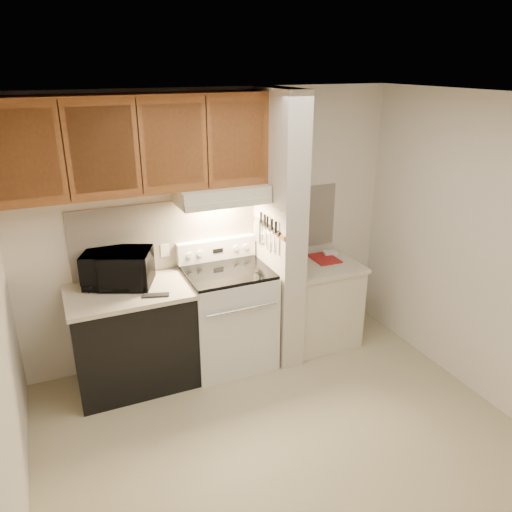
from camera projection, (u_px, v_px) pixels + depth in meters
floor at (282, 437)px, 3.85m from camera, size 3.60×3.60×0.00m
ceiling at (291, 98)px, 2.93m from camera, size 3.60×3.60×0.00m
wall_back at (214, 227)px, 4.67m from camera, size 3.60×2.50×0.02m
wall_right at (483, 252)px, 4.06m from camera, size 0.02×3.00×2.50m
backsplash at (214, 229)px, 4.66m from camera, size 2.60×0.02×0.63m
range_body at (228, 318)px, 4.66m from camera, size 0.76×0.65×0.92m
oven_window at (241, 330)px, 4.38m from camera, size 0.50×0.01×0.30m
oven_handle at (242, 309)px, 4.26m from camera, size 0.65×0.02×0.02m
cooktop at (227, 271)px, 4.49m from camera, size 0.74×0.64×0.03m
range_backguard at (217, 249)px, 4.69m from camera, size 0.76×0.08×0.20m
range_display at (218, 251)px, 4.65m from camera, size 0.10×0.01×0.04m
range_knob_left_outer at (189, 255)px, 4.55m from camera, size 0.05×0.02×0.05m
range_knob_left_inner at (200, 254)px, 4.59m from camera, size 0.05×0.02×0.05m
range_knob_right_inner at (236, 248)px, 4.72m from camera, size 0.05×0.02×0.05m
range_knob_right_outer at (246, 247)px, 4.76m from camera, size 0.05×0.02×0.05m
dishwasher_front at (134, 339)px, 4.35m from camera, size 1.00×0.63×0.87m
left_countertop at (129, 292)px, 4.19m from camera, size 1.04×0.67×0.04m
spoon_rest at (156, 295)px, 4.08m from camera, size 0.22×0.13×0.01m
teal_jar at (129, 274)px, 4.37m from camera, size 0.11×0.11×0.10m
outlet at (165, 250)px, 4.52m from camera, size 0.08×0.01×0.12m
microwave at (118, 268)px, 4.22m from camera, size 0.66×0.56×0.31m
partition_pillar at (279, 231)px, 4.56m from camera, size 0.22×0.70×2.50m
pillar_trim at (268, 228)px, 4.50m from camera, size 0.01×0.70×0.04m
knife_strip at (269, 227)px, 4.45m from camera, size 0.02×0.42×0.04m
knife_blade_a at (276, 244)px, 4.34m from camera, size 0.01×0.03×0.16m
knife_handle_a at (276, 227)px, 4.29m from camera, size 0.02×0.02×0.10m
knife_blade_b at (272, 242)px, 4.42m from camera, size 0.01×0.04×0.18m
knife_handle_b at (272, 224)px, 4.36m from camera, size 0.02×0.02×0.10m
knife_blade_c at (268, 240)px, 4.49m from camera, size 0.01×0.04×0.20m
knife_handle_c at (268, 222)px, 4.44m from camera, size 0.02×0.02×0.10m
knife_blade_d at (264, 235)px, 4.56m from camera, size 0.01×0.04×0.16m
knife_handle_d at (265, 220)px, 4.48m from camera, size 0.02×0.02×0.10m
knife_blade_e at (261, 234)px, 4.61m from camera, size 0.01×0.04×0.18m
knife_handle_e at (261, 217)px, 4.56m from camera, size 0.02×0.02×0.10m
oven_mitt at (258, 230)px, 4.66m from camera, size 0.03×0.09×0.22m
right_cab_base at (319, 305)px, 5.04m from camera, size 0.70×0.60×0.81m
right_countertop at (321, 266)px, 4.88m from camera, size 0.74×0.64×0.04m
red_folder at (324, 258)px, 5.00m from camera, size 0.24×0.33×0.01m
white_box at (330, 253)px, 5.11m from camera, size 0.15×0.11×0.04m
range_hood at (221, 194)px, 4.34m from camera, size 0.78×0.44×0.15m
hood_lip at (229, 204)px, 4.18m from camera, size 0.78×0.04×0.06m
upper_cabinets at (135, 144)px, 3.96m from camera, size 2.18×0.33×0.77m
cab_door_a at (23, 155)px, 3.52m from camera, size 0.46×0.01×0.63m
cab_gap_a at (64, 152)px, 3.62m from camera, size 0.01×0.01×0.73m
cab_door_b at (103, 150)px, 3.72m from camera, size 0.46×0.01×0.63m
cab_gap_b at (139, 147)px, 3.82m from camera, size 0.01×0.01×0.73m
cab_door_c at (174, 145)px, 3.92m from camera, size 0.46×0.01×0.63m
cab_gap_c at (207, 143)px, 4.02m from camera, size 0.01×0.01×0.73m
cab_door_d at (238, 141)px, 4.13m from camera, size 0.46×0.01×0.63m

